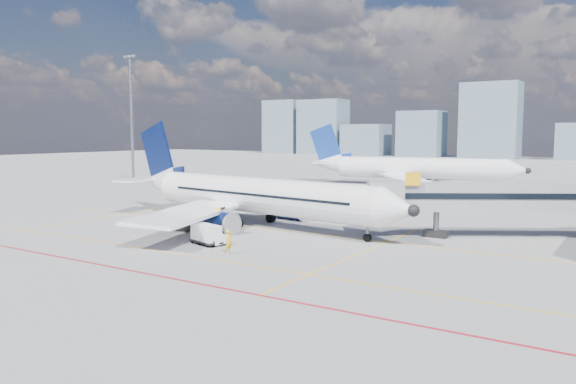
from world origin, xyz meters
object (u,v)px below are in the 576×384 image
at_px(belt_loader, 189,224).
at_px(cargo_dolly, 206,234).
at_px(second_aircraft, 411,168).
at_px(ramp_worker, 229,242).
at_px(baggage_tug, 211,236).
at_px(main_aircraft, 250,195).

bearing_deg(belt_loader, cargo_dolly, -51.93).
relative_size(second_aircraft, ramp_worker, 20.63).
bearing_deg(second_aircraft, baggage_tug, -95.85).
xyz_separation_m(main_aircraft, cargo_dolly, (3.25, -10.97, -2.23)).
bearing_deg(belt_loader, baggage_tug, -49.03).
bearing_deg(second_aircraft, ramp_worker, -92.85).
xyz_separation_m(second_aircraft, cargo_dolly, (4.90, -64.34, -2.23)).
height_order(second_aircraft, cargo_dolly, second_aircraft).
height_order(second_aircraft, baggage_tug, second_aircraft).
bearing_deg(belt_loader, main_aircraft, 49.43).
bearing_deg(baggage_tug, second_aircraft, 104.02).
bearing_deg(cargo_dolly, main_aircraft, 122.76).
bearing_deg(second_aircraft, main_aircraft, -98.79).
relative_size(second_aircraft, belt_loader, 6.39).
height_order(main_aircraft, baggage_tug, main_aircraft).
relative_size(main_aircraft, second_aircraft, 0.96).
xyz_separation_m(main_aircraft, ramp_worker, (7.31, -12.81, -2.23)).
distance_m(baggage_tug, belt_loader, 7.83).
bearing_deg(main_aircraft, second_aircraft, 99.55).
xyz_separation_m(main_aircraft, baggage_tug, (3.64, -10.77, -2.44)).
height_order(main_aircraft, second_aircraft, second_aircraft).
bearing_deg(second_aircraft, belt_loader, -101.80).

